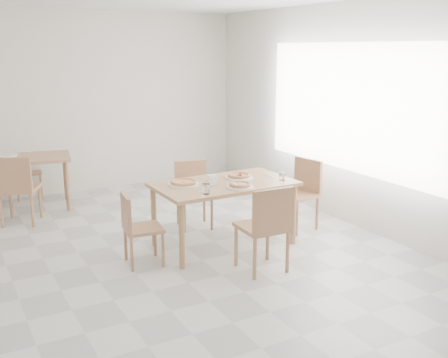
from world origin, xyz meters
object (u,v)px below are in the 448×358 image
plate_pepperoni (239,177)px  plate_margherita (183,184)px  chair_west (136,224)px  pizza_margherita (183,182)px  tumbler_a (206,189)px  napkin_holder (212,181)px  pizza_pepperoni (239,175)px  chair_back_n (27,168)px  chair_east (301,189)px  tumbler_b (282,176)px  plate_mushroom (240,187)px  main_table (224,189)px  pizza_mushroom (240,185)px  plate_empty (6,155)px  chair_north (193,189)px  second_table (21,164)px  chair_back_s (17,185)px  chair_south (266,223)px

plate_pepperoni → plate_margherita: bearing=178.1°
chair_west → plate_pepperoni: chair_west is taller
pizza_margherita → tumbler_a: size_ratio=3.20×
plate_pepperoni → tumbler_a: bearing=-147.1°
napkin_holder → pizza_pepperoni: bearing=20.0°
chair_back_n → chair_east: bearing=-43.4°
tumbler_a → pizza_pepperoni: bearing=32.9°
tumbler_b → plate_margherita: bearing=162.6°
plate_mushroom → plate_margherita: bearing=141.1°
main_table → tumbler_a: size_ratio=14.74×
chair_west → pizza_mushroom: bearing=-93.6°
tumbler_b → plate_mushroom: bearing=-174.4°
pizza_margherita → tumbler_b: tumbler_b is taller
main_table → chair_west: bearing=-177.8°
plate_margherita → plate_mushroom: (0.49, -0.40, 0.00)m
chair_west → tumbler_b: 1.76m
chair_east → chair_west: bearing=-97.1°
plate_pepperoni → tumbler_b: bearing=-39.1°
plate_pepperoni → chair_back_n: 3.70m
chair_back_n → plate_empty: bearing=-120.4°
plate_mushroom → pizza_pepperoni: pizza_pepperoni is taller
chair_north → napkin_holder: size_ratio=6.42×
main_table → second_table: 3.17m
plate_mushroom → pizza_margherita: bearing=141.1°
chair_back_s → chair_back_n: (0.33, 1.36, -0.08)m
plate_margherita → tumbler_a: bearing=-83.0°
plate_pepperoni → chair_west: bearing=-173.5°
chair_south → chair_east: bearing=-138.6°
plate_margherita → chair_back_s: 2.35m
chair_west → chair_back_s: (-0.89, 1.96, 0.08)m
chair_west → chair_east: 2.23m
pizza_pepperoni → napkin_holder: bearing=-158.1°
pizza_mushroom → chair_south: bearing=-94.3°
napkin_holder → chair_back_n: (-1.44, 3.35, -0.36)m
chair_south → plate_pepperoni: (0.25, 0.97, 0.23)m
main_table → pizza_margherita: pizza_margherita is taller
chair_south → plate_empty: 4.19m
main_table → napkin_holder: (-0.19, -0.08, 0.14)m
chair_north → chair_south: bearing=-78.6°
chair_west → plate_pepperoni: (1.33, 0.15, 0.31)m
second_table → plate_empty: 0.28m
pizza_margherita → chair_back_n: size_ratio=0.44×
tumbler_b → napkin_holder: napkin_holder is taller
chair_west → napkin_holder: 0.96m
tumbler_b → plate_empty: (-2.60, 3.04, -0.04)m
chair_west → tumbler_a: (0.68, -0.27, 0.36)m
chair_west → pizza_margherita: size_ratio=2.25×
napkin_holder → second_table: napkin_holder is taller
chair_north → chair_back_s: bearing=161.9°
chair_west → chair_back_s: size_ratio=0.84×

